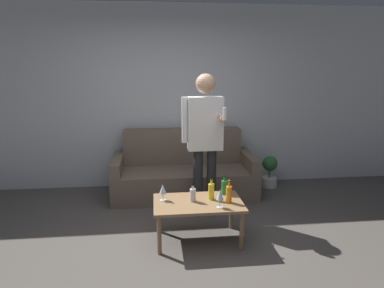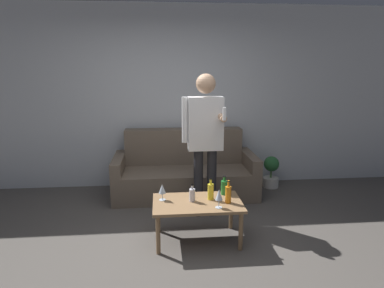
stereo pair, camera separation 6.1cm
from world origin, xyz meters
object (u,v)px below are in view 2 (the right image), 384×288
Objects in this scene: coffee_table at (197,206)px; person_standing_front at (205,134)px; bottle_orange at (211,191)px; couch at (185,172)px.

person_standing_front reaches higher than coffee_table.
couch is at bearing 97.28° from bottle_orange.
person_standing_front is at bearing 88.89° from bottle_orange.
bottle_orange is 0.14× the size of person_standing_front.
coffee_table is 0.92m from person_standing_front.
coffee_table is at bearing -104.15° from person_standing_front.
couch is 8.53× the size of bottle_orange.
couch is 1.38m from bottle_orange.
person_standing_front is (0.16, 0.63, 0.65)m from coffee_table.
couch reaches higher than bottle_orange.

